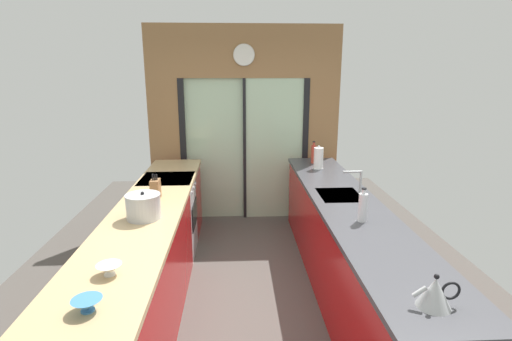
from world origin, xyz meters
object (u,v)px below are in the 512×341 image
knife_block (155,189)px  soap_bottle_far (314,154)px  paper_towel_roll (318,158)px  kettle (435,293)px  soap_bottle_near (363,207)px  mixing_bowl_near (87,305)px  oven_range (169,217)px  stock_pot (143,206)px  mixing_bowl_far (109,269)px

knife_block → soap_bottle_far: size_ratio=0.84×
knife_block → paper_towel_roll: paper_towel_roll is taller
knife_block → kettle: bearing=-46.1°
soap_bottle_near → mixing_bowl_near: bearing=-147.5°
kettle → soap_bottle_near: soap_bottle_near is taller
knife_block → soap_bottle_near: (1.78, -0.67, 0.03)m
oven_range → stock_pot: 1.36m
stock_pot → paper_towel_roll: paper_towel_roll is taller
mixing_bowl_far → paper_towel_roll: (1.78, 2.50, 0.09)m
oven_range → mixing_bowl_near: mixing_bowl_near is taller
oven_range → paper_towel_roll: bearing=10.6°
soap_bottle_far → stock_pot: bearing=-133.4°
mixing_bowl_near → soap_bottle_far: soap_bottle_far is taller
stock_pot → kettle: size_ratio=1.11×
knife_block → kettle: 2.57m
kettle → soap_bottle_near: 1.19m
oven_range → soap_bottle_far: (1.80, 0.65, 0.59)m
mixing_bowl_near → soap_bottle_far: size_ratio=0.54×
knife_block → soap_bottle_near: 1.90m
knife_block → kettle: (1.78, -1.85, -0.02)m
knife_block → stock_pot: 0.51m
oven_range → soap_bottle_near: bearing=-37.8°
mixing_bowl_far → stock_pot: size_ratio=0.53×
knife_block → paper_towel_roll: size_ratio=0.83×
stock_pot → soap_bottle_near: (1.78, -0.16, 0.02)m
knife_block → oven_range: bearing=91.4°
oven_range → knife_block: size_ratio=3.76×
soap_bottle_far → paper_towel_roll: paper_towel_roll is taller
mixing_bowl_far → knife_block: 1.44m
mixing_bowl_near → soap_bottle_far: (1.78, 3.18, 0.09)m
mixing_bowl_near → oven_range: bearing=90.4°
oven_range → paper_towel_roll: 1.92m
oven_range → soap_bottle_far: 2.00m
mixing_bowl_near → soap_bottle_near: size_ratio=0.55×
kettle → mixing_bowl_near: bearing=178.3°
soap_bottle_near → paper_towel_roll: (-0.00, 1.73, 0.01)m
soap_bottle_far → knife_block: bearing=-142.3°
soap_bottle_far → paper_towel_roll: 0.31m
oven_range → knife_block: knife_block is taller
mixing_bowl_far → knife_block: knife_block is taller
paper_towel_roll → mixing_bowl_near: bearing=-121.9°
mixing_bowl_near → mixing_bowl_far: same height
knife_block → kettle: size_ratio=0.95×
stock_pot → kettle: 2.23m
stock_pot → kettle: bearing=-37.0°
knife_block → mixing_bowl_near: bearing=-90.0°
kettle → soap_bottle_far: soap_bottle_far is taller
knife_block → soap_bottle_near: size_ratio=0.86×
kettle → paper_towel_roll: 2.92m
knife_block → paper_towel_roll: (1.78, 1.06, 0.04)m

